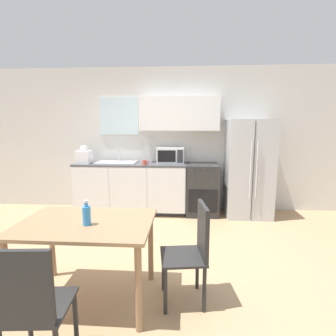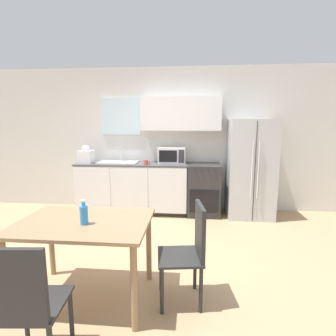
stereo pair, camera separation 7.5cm
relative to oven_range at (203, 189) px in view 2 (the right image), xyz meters
name	(u,v)px [view 2 (the right image)]	position (x,y,z in m)	size (l,w,h in m)	color
ground_plane	(141,257)	(-0.84, -1.72, -0.46)	(12.00, 12.00, 0.00)	tan
wall_back	(162,136)	(-0.80, 0.32, 0.95)	(12.00, 0.38, 2.70)	silver
kitchen_counter	(133,187)	(-1.32, 0.01, 0.01)	(2.06, 0.62, 0.93)	#333333
oven_range	(203,189)	(0.00, 0.00, 0.00)	(0.58, 0.63, 0.93)	#2D2D2D
refrigerator	(250,169)	(0.82, -0.03, 0.40)	(0.79, 0.71, 1.73)	silver
kitchen_sink	(118,162)	(-1.59, 0.02, 0.48)	(0.73, 0.45, 0.27)	#B7BABC
microwave	(172,155)	(-0.59, 0.09, 0.62)	(0.50, 0.37, 0.29)	silver
coffee_mug	(146,162)	(-1.02, -0.20, 0.51)	(0.11, 0.08, 0.09)	#BF4C3F
grocery_bag_0	(86,156)	(-2.16, -0.11, 0.61)	(0.26, 0.23, 0.33)	white
dining_table	(84,232)	(-1.20, -2.53, 0.20)	(1.19, 0.83, 0.77)	#997551
dining_chair_near	(26,301)	(-1.26, -3.32, 0.07)	(0.43, 0.43, 0.93)	#282828
dining_chair_side	(191,246)	(-0.23, -2.47, 0.07)	(0.45, 0.45, 0.93)	#282828
drink_bottle	(84,214)	(-1.16, -2.60, 0.39)	(0.07, 0.07, 0.22)	#338CD8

